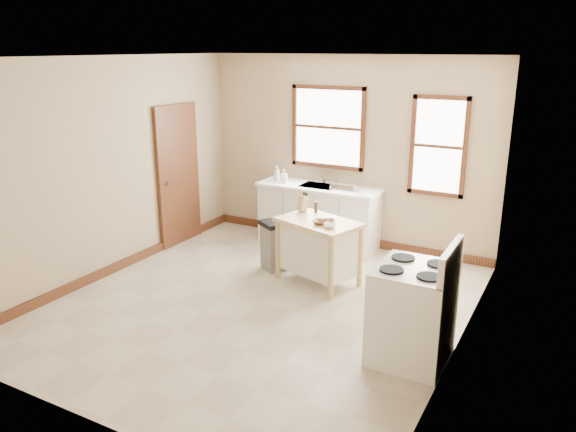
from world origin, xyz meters
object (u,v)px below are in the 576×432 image
object	(u,v)px
soap_bottle_a	(277,174)
soap_bottle_b	(284,176)
bowl_a	(320,222)
gas_stove	(413,301)
bowl_c	(330,226)
dish_rack	(346,186)
kitchen_island	(318,252)
trash_bin	(274,245)
pepper_grinder	(316,207)
knife_block	(303,204)
bowl_b	(329,221)

from	to	relation	value
soap_bottle_a	soap_bottle_b	world-z (taller)	soap_bottle_a
bowl_a	gas_stove	bearing A→B (deg)	-36.34
soap_bottle_a	gas_stove	distance (m)	3.85
bowl_c	dish_rack	bearing A→B (deg)	105.98
kitchen_island	bowl_c	xyz separation A→B (m)	(0.24, -0.20, 0.44)
bowl_a	trash_bin	world-z (taller)	bowl_a
pepper_grinder	soap_bottle_a	bearing A→B (deg)	139.16
knife_block	bowl_c	xyz separation A→B (m)	(0.60, -0.46, -0.08)
soap_bottle_a	bowl_a	xyz separation A→B (m)	(1.40, -1.40, -0.18)
bowl_a	knife_block	bearing A→B (deg)	138.25
knife_block	bowl_b	size ratio (longest dim) A/B	1.32
dish_rack	gas_stove	distance (m)	3.09
soap_bottle_a	knife_block	distance (m)	1.40
kitchen_island	bowl_a	size ratio (longest dim) A/B	5.40
knife_block	gas_stove	bearing A→B (deg)	-15.21
bowl_b	bowl_c	size ratio (longest dim) A/B	1.01
bowl_c	soap_bottle_b	bearing A→B (deg)	134.83
soap_bottle_b	bowl_b	size ratio (longest dim) A/B	1.34
soap_bottle_b	pepper_grinder	distance (m)	1.36
knife_block	trash_bin	size ratio (longest dim) A/B	0.30
bowl_b	bowl_c	xyz separation A→B (m)	(0.09, -0.18, 0.00)
dish_rack	bowl_a	size ratio (longest dim) A/B	2.10
knife_block	pepper_grinder	xyz separation A→B (m)	(0.18, 0.03, -0.03)
dish_rack	pepper_grinder	distance (m)	1.01
kitchen_island	bowl_b	size ratio (longest dim) A/B	6.68
dish_rack	knife_block	world-z (taller)	knife_block
bowl_b	gas_stove	bearing A→B (deg)	-40.09
kitchen_island	soap_bottle_b	bearing A→B (deg)	150.92
soap_bottle_b	kitchen_island	bearing A→B (deg)	-63.51
soap_bottle_b	dish_rack	size ratio (longest dim) A/B	0.51
kitchen_island	dish_rack	bearing A→B (deg)	115.33
pepper_grinder	gas_stove	distance (m)	2.34
knife_block	trash_bin	world-z (taller)	knife_block
soap_bottle_b	pepper_grinder	size ratio (longest dim) A/B	1.35
dish_rack	bowl_b	world-z (taller)	dish_rack
pepper_grinder	bowl_a	size ratio (longest dim) A/B	0.80
trash_bin	soap_bottle_a	bearing A→B (deg)	148.97
pepper_grinder	trash_bin	size ratio (longest dim) A/B	0.22
pepper_grinder	bowl_c	distance (m)	0.65
kitchen_island	bowl_a	bearing A→B (deg)	-40.57
bowl_a	bowl_b	xyz separation A→B (m)	(0.07, 0.10, -0.00)
soap_bottle_a	trash_bin	bearing A→B (deg)	-38.77
kitchen_island	bowl_c	bearing A→B (deg)	-22.20
kitchen_island	gas_stove	xyz separation A→B (m)	(1.57, -1.22, 0.19)
knife_block	pepper_grinder	bearing A→B (deg)	30.67
gas_stove	soap_bottle_b	bearing A→B (deg)	138.29
soap_bottle_b	knife_block	size ratio (longest dim) A/B	1.01
bowl_a	soap_bottle_b	bearing A→B (deg)	132.86
soap_bottle_b	dish_rack	bearing A→B (deg)	-13.16
soap_bottle_a	gas_stove	size ratio (longest dim) A/B	0.19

